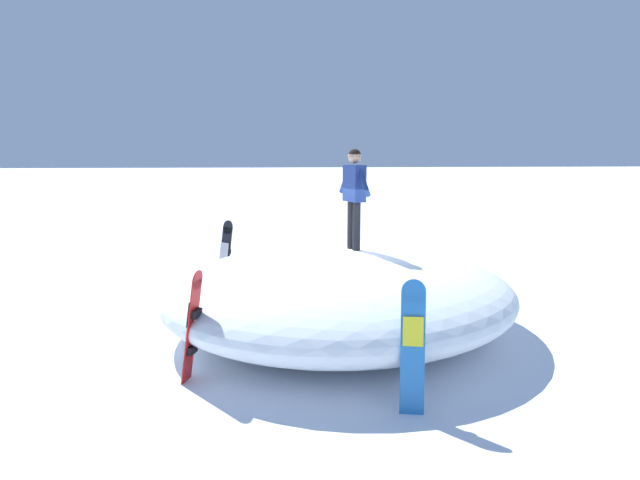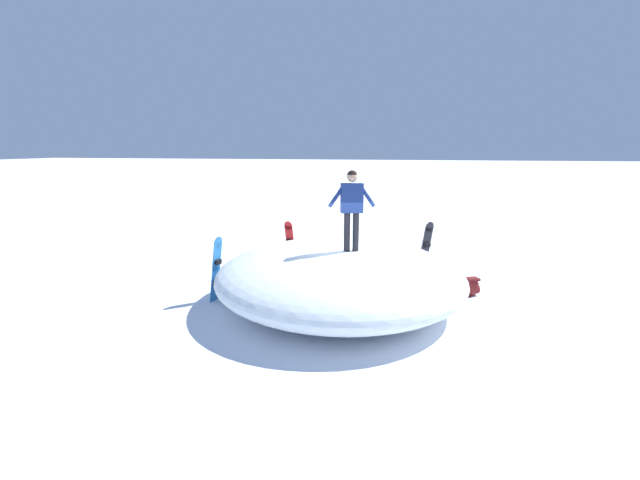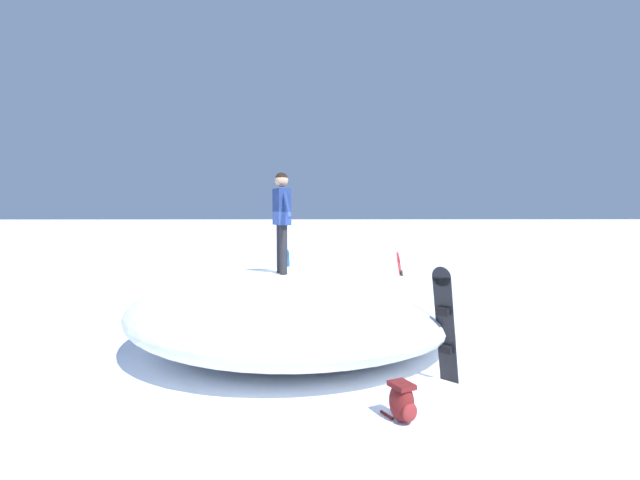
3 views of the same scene
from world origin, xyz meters
name	(u,v)px [view 2 (image 2 of 3)]	position (x,y,z in m)	size (l,w,h in m)	color
ground	(363,309)	(0.00, 0.00, 0.00)	(240.00, 240.00, 0.00)	white
snow_mound	(339,276)	(0.22, 0.60, 0.70)	(6.15, 5.81, 1.40)	white
snowboarder_standing	(352,203)	(-0.08, 0.28, 2.49)	(0.42, 1.04, 1.79)	black
snowboard_primary_upright	(216,268)	(-0.24, 3.51, 0.84)	(0.34, 0.31, 1.62)	#2672BF
snowboard_secondary_upright	(425,251)	(2.37, -1.40, 0.90)	(0.44, 0.44, 1.73)	black
snowboard_tertiary_upright	(290,246)	(2.50, 2.46, 0.82)	(0.35, 0.35, 1.59)	red
backpack_near	(473,286)	(1.53, -2.59, 0.25)	(0.42, 0.55, 0.48)	maroon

